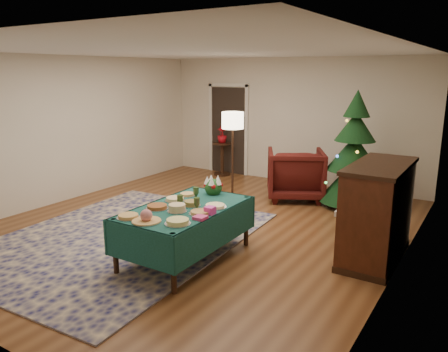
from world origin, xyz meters
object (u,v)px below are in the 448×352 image
Objects in this scene: side_table at (222,159)px; potted_plant at (222,138)px; gift_box at (210,210)px; piano at (377,213)px; armchair at (295,172)px; christmas_tree at (354,156)px; buffet_table at (185,218)px; floor_lamp at (233,126)px.

side_table is 0.51m from potted_plant.
gift_box is 0.08× the size of piano.
christmas_tree is at bearing 155.38° from armchair.
gift_box is 2.17m from piano.
buffet_table is 1.24× the size of piano.
floor_lamp is 1.14× the size of piano.
buffet_table is 16.17× the size of gift_box.
armchair is at bearing -22.11° from side_table.
floor_lamp is 2.16m from potted_plant.
piano is (1.66, 1.40, -0.13)m from gift_box.
potted_plant is (-1.29, 1.65, -0.54)m from floor_lamp.
floor_lamp is 2.25m from christmas_tree.
armchair is 1.15m from christmas_tree.
armchair is 1.51m from floor_lamp.
armchair is 0.72× the size of piano.
potted_plant reaches higher than buffet_table.
buffet_table is at bearing -147.23° from piano.
piano reaches higher than potted_plant.
piano is at bearing -66.01° from christmas_tree.
armchair is 2.47m from potted_plant.
floor_lamp is (-0.89, 2.64, 0.86)m from buffet_table.
floor_lamp reaches higher than armchair.
armchair reaches higher than potted_plant.
gift_box is at bearing -59.04° from potted_plant.
gift_box is 3.08m from floor_lamp.
floor_lamp is 4.19× the size of potted_plant.
gift_box is 0.07× the size of floor_lamp.
buffet_table is at bearing -63.02° from side_table.
piano is at bearing -23.58° from floor_lamp.
buffet_table is 0.47m from gift_box.
side_table is at bearing 128.02° from floor_lamp.
side_table is (-2.61, 4.35, -0.38)m from gift_box.
side_table is (-2.26, 0.92, -0.16)m from armchair.
buffet_table is 4.82m from side_table.
floor_lamp is 2.34m from side_table.
floor_lamp is at bearing -51.98° from potted_plant.
gift_box is 3.58m from christmas_tree.
christmas_tree is at bearing 113.99° from piano.
floor_lamp reaches higher than buffet_table.
floor_lamp is at bearing 8.73° from armchair.
armchair is at bearing -176.44° from christmas_tree.
potted_plant is at bearing 145.35° from piano.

